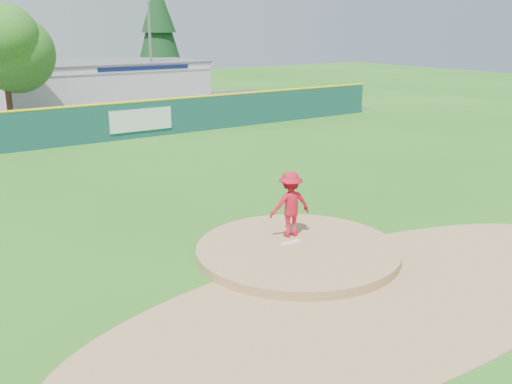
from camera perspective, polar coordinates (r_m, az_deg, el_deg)
ground at (r=15.60m, az=4.17°, el=-6.31°), size 120.00×120.00×0.00m
pitchers_mound at (r=15.60m, az=4.17°, el=-6.31°), size 5.50×5.50×0.50m
pitching_rubber at (r=15.72m, az=3.51°, el=-5.05°), size 0.60×0.15×0.04m
infield_dirt_arc at (r=13.60m, az=12.17°, el=-10.20°), size 15.40×15.40×0.01m
parking_lot at (r=39.72m, az=-20.95°, el=6.64°), size 44.00×16.00×0.02m
pitcher at (r=15.97m, az=3.44°, el=-1.23°), size 1.31×0.90×1.86m
pool_building_grp at (r=45.95m, az=-15.36°, el=10.41°), size 15.20×8.20×3.31m
fence_banners at (r=30.34m, az=-20.96°, el=5.82°), size 14.53×0.04×1.20m
outfield_fence at (r=30.97m, az=-17.07°, el=6.54°), size 40.00×0.14×2.07m
deciduous_tree at (r=36.92m, az=-23.98°, el=12.78°), size 5.60×5.60×7.36m
conifer_tree at (r=52.10m, az=-9.70°, el=15.67°), size 4.40×4.40×9.50m
light_pole_right at (r=44.07m, az=-10.59°, el=15.53°), size 1.75×0.25×10.00m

